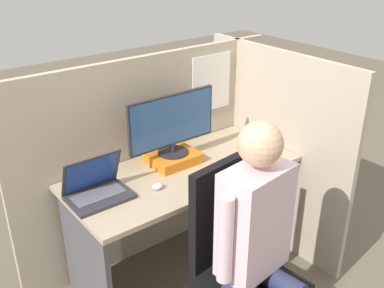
{
  "coord_description": "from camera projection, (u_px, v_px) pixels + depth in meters",
  "views": [
    {
      "loc": [
        -1.42,
        -1.59,
        2.04
      ],
      "look_at": [
        -0.06,
        0.16,
        1.0
      ],
      "focal_mm": 42.0,
      "sensor_mm": 36.0,
      "label": 1
    }
  ],
  "objects": [
    {
      "name": "cubicle_panel_back",
      "position": [
        153.0,
        157.0,
        2.97
      ],
      "size": [
        1.91,
        0.05,
        1.38
      ],
      "color": "tan",
      "rests_on": "ground"
    },
    {
      "name": "cubicle_panel_right",
      "position": [
        274.0,
        150.0,
        3.08
      ],
      "size": [
        0.04,
        1.27,
        1.38
      ],
      "color": "tan",
      "rests_on": "ground"
    },
    {
      "name": "desk",
      "position": [
        183.0,
        197.0,
        2.78
      ],
      "size": [
        1.41,
        0.64,
        0.75
      ],
      "color": "tan",
      "rests_on": "ground"
    },
    {
      "name": "paper_box",
      "position": [
        173.0,
        157.0,
        2.78
      ],
      "size": [
        0.3,
        0.25,
        0.06
      ],
      "color": "orange",
      "rests_on": "desk"
    },
    {
      "name": "monitor",
      "position": [
        172.0,
        123.0,
        2.69
      ],
      "size": [
        0.6,
        0.19,
        0.38
      ],
      "color": "#232328",
      "rests_on": "paper_box"
    },
    {
      "name": "laptop",
      "position": [
        97.0,
        189.0,
        2.4
      ],
      "size": [
        0.33,
        0.24,
        0.24
      ],
      "color": "#2D2D33",
      "rests_on": "desk"
    },
    {
      "name": "mouse",
      "position": [
        158.0,
        186.0,
        2.49
      ],
      "size": [
        0.06,
        0.05,
        0.04
      ],
      "color": "silver",
      "rests_on": "desk"
    },
    {
      "name": "stapler",
      "position": [
        265.0,
        142.0,
        3.0
      ],
      "size": [
        0.05,
        0.13,
        0.05
      ],
      "color": "black",
      "rests_on": "desk"
    },
    {
      "name": "carrot_toy",
      "position": [
        204.0,
        181.0,
        2.54
      ],
      "size": [
        0.04,
        0.14,
        0.04
      ],
      "color": "orange",
      "rests_on": "desk"
    },
    {
      "name": "office_chair",
      "position": [
        238.0,
        262.0,
        2.29
      ],
      "size": [
        0.54,
        0.57,
        1.03
      ],
      "color": "black",
      "rests_on": "ground"
    },
    {
      "name": "person",
      "position": [
        260.0,
        238.0,
        2.06
      ],
      "size": [
        0.48,
        0.43,
        1.33
      ],
      "color": "#282D4C",
      "rests_on": "ground"
    }
  ]
}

